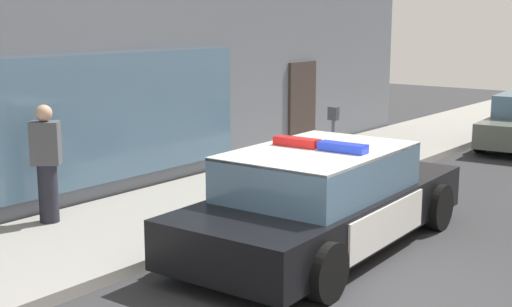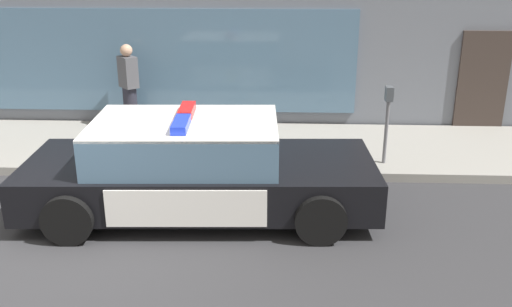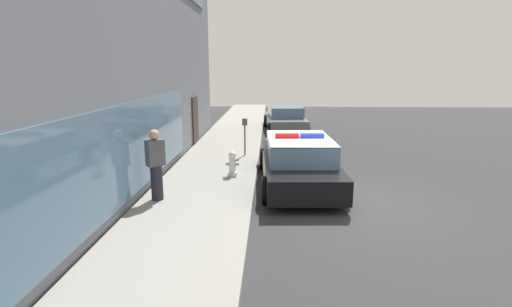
# 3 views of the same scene
# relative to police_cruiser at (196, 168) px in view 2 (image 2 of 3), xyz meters

# --- Properties ---
(ground) EXTENTS (48.00, 48.00, 0.00)m
(ground) POSITION_rel_police_cruiser_xyz_m (-1.70, -1.20, -0.68)
(ground) COLOR #303033
(sidewalk) EXTENTS (48.00, 2.74, 0.15)m
(sidewalk) POSITION_rel_police_cruiser_xyz_m (-1.70, 2.58, -0.61)
(sidewalk) COLOR gray
(sidewalk) RESTS_ON ground
(police_cruiser) EXTENTS (5.03, 2.29, 1.49)m
(police_cruiser) POSITION_rel_police_cruiser_xyz_m (0.00, 0.00, 0.00)
(police_cruiser) COLOR black
(police_cruiser) RESTS_ON ground
(fire_hydrant) EXTENTS (0.34, 0.39, 0.73)m
(fire_hydrant) POSITION_rel_police_cruiser_xyz_m (0.32, 1.91, -0.18)
(fire_hydrant) COLOR silver
(fire_hydrant) RESTS_ON sidewalk
(pedestrian_on_sidewalk) EXTENTS (0.46, 0.47, 1.71)m
(pedestrian_on_sidewalk) POSITION_rel_police_cruiser_xyz_m (-1.85, 3.51, 0.33)
(pedestrian_on_sidewalk) COLOR #23232D
(pedestrian_on_sidewalk) RESTS_ON sidewalk
(parking_meter) EXTENTS (0.12, 0.18, 1.34)m
(parking_meter) POSITION_rel_police_cruiser_xyz_m (2.99, 1.72, 0.40)
(parking_meter) COLOR slate
(parking_meter) RESTS_ON sidewalk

